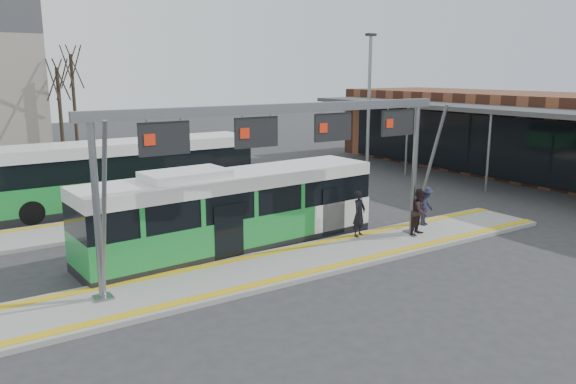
# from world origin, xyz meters

# --- Properties ---
(ground) EXTENTS (120.00, 120.00, 0.00)m
(ground) POSITION_xyz_m (0.00, 0.00, 0.00)
(ground) COLOR #2D2D30
(ground) RESTS_ON ground
(platform_main) EXTENTS (22.00, 3.00, 0.15)m
(platform_main) POSITION_xyz_m (0.00, 0.00, 0.07)
(platform_main) COLOR gray
(platform_main) RESTS_ON ground
(platform_second) EXTENTS (20.00, 3.00, 0.15)m
(platform_second) POSITION_xyz_m (-4.00, 8.00, 0.07)
(platform_second) COLOR gray
(platform_second) RESTS_ON ground
(tactile_main) EXTENTS (22.00, 2.65, 0.02)m
(tactile_main) POSITION_xyz_m (0.00, 0.00, 0.16)
(tactile_main) COLOR gold
(tactile_main) RESTS_ON platform_main
(tactile_second) EXTENTS (20.00, 0.35, 0.02)m
(tactile_second) POSITION_xyz_m (-4.00, 9.15, 0.16)
(tactile_second) COLOR gold
(tactile_second) RESTS_ON platform_second
(gantry) EXTENTS (13.00, 1.68, 5.20)m
(gantry) POSITION_xyz_m (-0.35, 0.25, 4.30)
(gantry) COLOR slate
(gantry) RESTS_ON platform_main
(station_building) EXTENTS (11.50, 32.00, 5.00)m
(station_building) POSITION_xyz_m (21.83, 4.00, 2.53)
(station_building) COLOR brown
(station_building) RESTS_ON ground
(hero_bus) EXTENTS (11.37, 3.10, 3.09)m
(hero_bus) POSITION_xyz_m (-1.12, 2.69, 1.42)
(hero_bus) COLOR black
(hero_bus) RESTS_ON ground
(bg_bus_green) EXTENTS (12.52, 2.78, 3.12)m
(bg_bus_green) POSITION_xyz_m (-2.36, 11.51, 1.54)
(bg_bus_green) COLOR black
(bg_bus_green) RESTS_ON ground
(passenger_a) EXTENTS (0.76, 0.63, 1.78)m
(passenger_a) POSITION_xyz_m (3.41, 1.05, 1.04)
(passenger_a) COLOR black
(passenger_a) RESTS_ON platform_main
(passenger_b) EXTENTS (1.06, 0.93, 1.82)m
(passenger_b) POSITION_xyz_m (5.52, -0.08, 1.06)
(passenger_b) COLOR black
(passenger_b) RESTS_ON platform_main
(passenger_c) EXTENTS (1.16, 0.86, 1.61)m
(passenger_c) POSITION_xyz_m (6.72, 0.78, 0.95)
(passenger_c) COLOR #1D1F35
(passenger_c) RESTS_ON platform_main
(tree_left) EXTENTS (1.40, 1.40, 7.50)m
(tree_left) POSITION_xyz_m (-1.44, 29.34, 5.69)
(tree_left) COLOR #382B21
(tree_left) RESTS_ON ground
(tree_mid) EXTENTS (1.40, 1.40, 8.75)m
(tree_mid) POSITION_xyz_m (0.77, 34.59, 6.64)
(tree_mid) COLOR #382B21
(tree_mid) RESTS_ON ground
(lamp_east) EXTENTS (0.50, 0.25, 8.09)m
(lamp_east) POSITION_xyz_m (7.93, 5.82, 4.29)
(lamp_east) COLOR slate
(lamp_east) RESTS_ON ground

